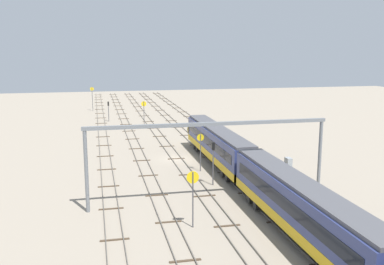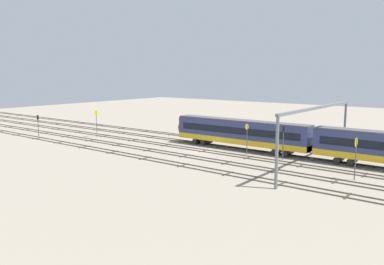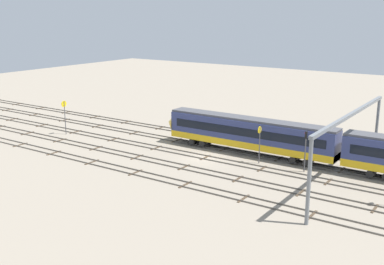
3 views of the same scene
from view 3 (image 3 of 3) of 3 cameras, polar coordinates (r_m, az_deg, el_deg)
The scene contains 11 objects.
ground_plane at distance 62.55m, azimuth 1.61°, elevation -3.06°, with size 205.75×205.75×0.00m, color gray.
track_near_foreground at distance 70.69m, azimuth 5.91°, elevation -1.04°, with size 189.75×2.40×0.16m.
track_with_train at distance 66.56m, azimuth 3.89°, elevation -1.96°, with size 189.75×2.40×0.16m.
track_middle at distance 62.53m, azimuth 1.61°, elevation -3.00°, with size 189.75×2.40×0.16m.
track_second_far at distance 58.64m, azimuth -0.99°, elevation -4.17°, with size 189.75×2.40×0.16m.
track_far_background at distance 54.92m, azimuth -3.96°, elevation -5.50°, with size 189.75×2.40×0.16m.
overhead_gantry at distance 53.54m, azimuth 18.61°, elevation 0.52°, with size 0.40×24.65×8.30m.
speed_sign_near_foreground at distance 60.01m, azimuth 8.14°, elevation -0.84°, with size 0.14×0.90×4.83m.
speed_sign_distant_end at distance 76.48m, azimuth -15.10°, elevation 2.37°, with size 0.14×1.00×5.36m.
signal_light_trackside_departure at distance 57.75m, azimuth 13.51°, elevation -1.56°, with size 0.31×0.32×5.03m.
relay_cabinet at distance 70.18m, azimuth 13.28°, elevation -0.89°, with size 1.14×0.66×1.50m.
Camera 3 is at (-32.12, 50.39, 18.51)m, focal length 44.28 mm.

